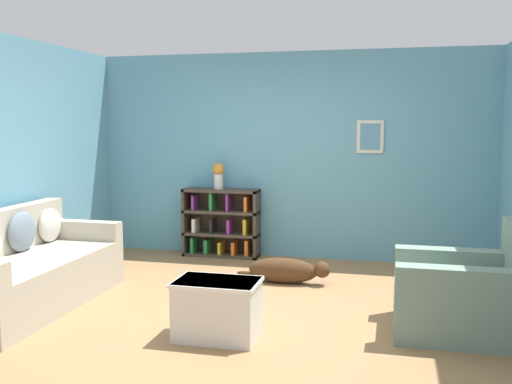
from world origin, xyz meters
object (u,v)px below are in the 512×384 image
object	(u,v)px
coffee_table	(217,308)
dog	(286,270)
couch	(25,272)
vase	(218,174)
bookshelf	(222,224)
recliner_chair	(470,296)

from	to	relation	value
coffee_table	dog	xyz separation A→B (m)	(0.24, 1.69, -0.11)
couch	coffee_table	size ratio (longest dim) A/B	2.99
coffee_table	vase	size ratio (longest dim) A/B	2.02
bookshelf	recliner_chair	size ratio (longest dim) A/B	0.92
bookshelf	dog	size ratio (longest dim) A/B	0.95
coffee_table	vase	xyz separation A→B (m)	(-0.84, 2.75, 0.81)
recliner_chair	dog	distance (m)	2.06
recliner_chair	vase	xyz separation A→B (m)	(-2.81, 2.17, 0.74)
bookshelf	coffee_table	world-z (taller)	bookshelf
bookshelf	recliner_chair	bearing A→B (deg)	-38.33
couch	bookshelf	bearing A→B (deg)	63.94
couch	vase	size ratio (longest dim) A/B	6.06
dog	coffee_table	bearing A→B (deg)	-98.21
bookshelf	recliner_chair	distance (m)	3.54
couch	bookshelf	world-z (taller)	couch
dog	vase	distance (m)	1.77
bookshelf	dog	bearing A→B (deg)	-45.62
vase	couch	bearing A→B (deg)	-115.60
recliner_chair	couch	bearing A→B (deg)	-176.73
couch	dog	distance (m)	2.62
coffee_table	couch	bearing A→B (deg)	170.10
coffee_table	bookshelf	bearing A→B (deg)	106.25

